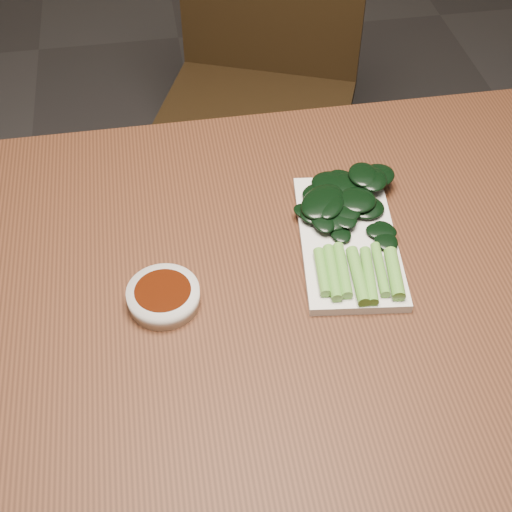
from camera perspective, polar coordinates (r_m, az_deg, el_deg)
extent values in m
plane|color=#2F2C2C|center=(1.64, 0.52, -19.73)|extent=(6.00, 6.00, 0.00)
cube|color=#422213|center=(1.01, 0.79, -3.12)|extent=(1.40, 0.80, 0.04)
cube|color=black|center=(1.82, -0.26, 10.71)|extent=(0.61, 0.61, 0.04)
cylinder|color=black|center=(1.86, -7.73, 2.16)|extent=(0.04, 0.04, 0.41)
cylinder|color=black|center=(1.79, 4.74, 0.23)|extent=(0.04, 0.04, 0.41)
cylinder|color=black|center=(2.15, -4.43, 9.66)|extent=(0.04, 0.04, 0.41)
cylinder|color=black|center=(2.09, 6.50, 8.20)|extent=(0.04, 0.04, 0.41)
cylinder|color=silver|center=(0.97, -7.41, -3.24)|extent=(0.10, 0.10, 0.03)
cylinder|color=#3C1305|center=(0.97, -7.47, -2.80)|extent=(0.08, 0.08, 0.00)
cube|color=silver|center=(1.05, 7.36, 1.27)|extent=(0.17, 0.28, 0.01)
cylinder|color=#5A9A35|center=(0.99, 5.30, -1.27)|extent=(0.02, 0.08, 0.02)
cylinder|color=#5A9A35|center=(0.99, 6.13, -1.32)|extent=(0.03, 0.10, 0.02)
cylinder|color=#5A9A35|center=(0.99, 6.95, -1.12)|extent=(0.03, 0.10, 0.02)
cylinder|color=#5A9A35|center=(0.99, 8.15, -1.56)|extent=(0.03, 0.10, 0.02)
cylinder|color=#5A9A35|center=(0.99, 9.03, -1.54)|extent=(0.03, 0.10, 0.02)
cylinder|color=#5A9A35|center=(1.00, 9.90, -1.05)|extent=(0.03, 0.09, 0.01)
cylinder|color=#5A9A35|center=(1.00, 11.02, -1.38)|extent=(0.03, 0.09, 0.02)
ellipsoid|color=black|center=(1.08, 5.34, 4.36)|extent=(0.10, 0.10, 0.01)
ellipsoid|color=black|center=(1.12, 6.40, 5.65)|extent=(0.10, 0.10, 0.01)
ellipsoid|color=black|center=(1.13, 7.04, 6.20)|extent=(0.06, 0.06, 0.01)
ellipsoid|color=black|center=(1.13, 7.11, 6.03)|extent=(0.06, 0.05, 0.01)
ellipsoid|color=black|center=(1.14, 9.63, 6.36)|extent=(0.08, 0.08, 0.01)
ellipsoid|color=black|center=(1.10, 7.90, 4.68)|extent=(0.08, 0.07, 0.01)
ellipsoid|color=black|center=(1.09, 7.85, 4.27)|extent=(0.08, 0.08, 0.01)
ellipsoid|color=black|center=(1.08, 3.98, 3.61)|extent=(0.05, 0.05, 0.01)
ellipsoid|color=black|center=(1.06, 6.98, 3.23)|extent=(0.05, 0.06, 0.01)
ellipsoid|color=black|center=(1.06, 6.54, 3.07)|extent=(0.08, 0.08, 0.01)
ellipsoid|color=black|center=(1.11, 4.81, 5.18)|extent=(0.06, 0.05, 0.01)
ellipsoid|color=black|center=(1.05, 5.36, 2.93)|extent=(0.04, 0.06, 0.01)
ellipsoid|color=black|center=(1.09, 8.77, 3.87)|extent=(0.07, 0.07, 0.01)
ellipsoid|color=black|center=(1.12, 8.60, 6.46)|extent=(0.05, 0.06, 0.01)
ellipsoid|color=black|center=(1.06, 4.76, 3.27)|extent=(0.05, 0.05, 0.01)
ellipsoid|color=black|center=(1.09, 8.14, 4.48)|extent=(0.07, 0.07, 0.01)
ellipsoid|color=black|center=(1.07, 6.04, 3.98)|extent=(0.06, 0.07, 0.01)
ellipsoid|color=black|center=(1.07, 7.26, 3.55)|extent=(0.06, 0.06, 0.01)
ellipsoid|color=black|center=(1.12, 7.44, 5.56)|extent=(0.08, 0.08, 0.01)
ellipsoid|color=black|center=(1.12, 9.31, 6.09)|extent=(0.06, 0.07, 0.01)
ellipsoid|color=black|center=(1.06, 10.23, 2.10)|extent=(0.04, 0.05, 0.01)
ellipsoid|color=black|center=(1.05, 6.77, 1.81)|extent=(0.04, 0.04, 0.01)
ellipsoid|color=black|center=(1.06, 9.99, 1.97)|extent=(0.05, 0.05, 0.01)
ellipsoid|color=black|center=(1.04, 10.34, 1.25)|extent=(0.04, 0.05, 0.01)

